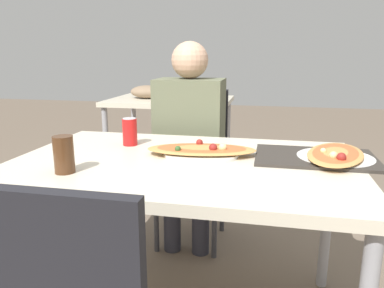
# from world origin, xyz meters

# --- Properties ---
(dining_table) EXTENTS (1.35, 0.88, 0.73)m
(dining_table) POSITION_xyz_m (0.00, 0.00, 0.66)
(dining_table) COLOR beige
(dining_table) RESTS_ON ground_plane
(chair_far_seated) EXTENTS (0.40, 0.40, 0.92)m
(chair_far_seated) POSITION_xyz_m (-0.12, 0.77, 0.52)
(chair_far_seated) COLOR black
(chair_far_seated) RESTS_ON ground_plane
(person_seated) EXTENTS (0.38, 0.28, 1.20)m
(person_seated) POSITION_xyz_m (-0.12, 0.65, 0.71)
(person_seated) COLOR #2D2D38
(person_seated) RESTS_ON ground_plane
(pizza_main) EXTENTS (0.47, 0.31, 0.06)m
(pizza_main) POSITION_xyz_m (0.06, 0.09, 0.74)
(pizza_main) COLOR white
(pizza_main) RESTS_ON dining_table
(soda_can) EXTENTS (0.07, 0.07, 0.12)m
(soda_can) POSITION_xyz_m (-0.30, 0.19, 0.79)
(soda_can) COLOR red
(soda_can) RESTS_ON dining_table
(drink_glass) EXTENTS (0.07, 0.07, 0.13)m
(drink_glass) POSITION_xyz_m (-0.37, -0.24, 0.79)
(drink_glass) COLOR #4C2D19
(drink_glass) RESTS_ON dining_table
(serving_tray) EXTENTS (0.47, 0.32, 0.01)m
(serving_tray) POSITION_xyz_m (0.51, 0.12, 0.73)
(serving_tray) COLOR #332D28
(serving_tray) RESTS_ON dining_table
(pizza_second) EXTENTS (0.30, 0.44, 0.06)m
(pizza_second) POSITION_xyz_m (0.58, 0.12, 0.74)
(pizza_second) COLOR white
(pizza_second) RESTS_ON dining_table
(background_table) EXTENTS (1.10, 0.80, 0.85)m
(background_table) POSITION_xyz_m (-0.63, 1.96, 0.67)
(background_table) COLOR beige
(background_table) RESTS_ON ground_plane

